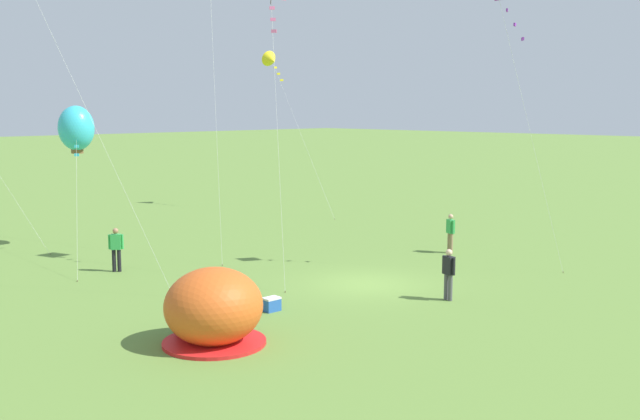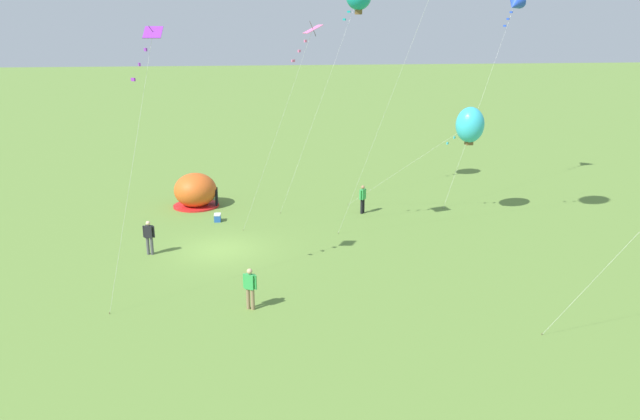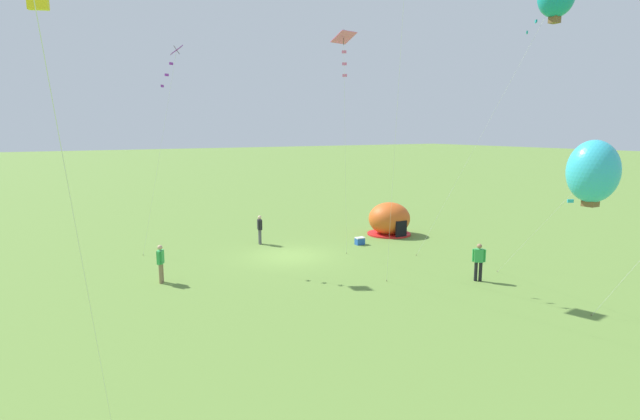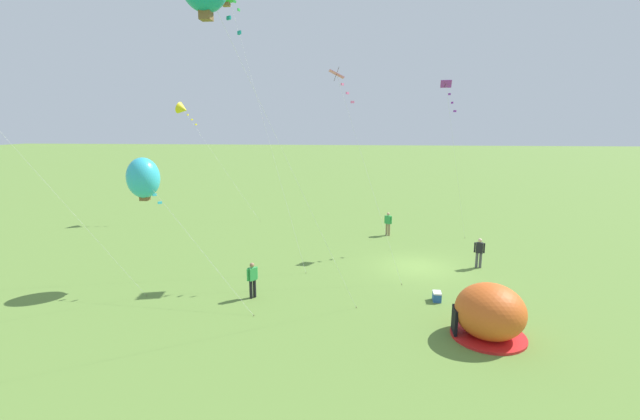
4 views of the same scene
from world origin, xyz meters
TOP-DOWN VIEW (x-y plane):
  - ground_plane at (0.00, 0.00)m, footprint 300.00×300.00m
  - popup_tent at (-8.09, -1.67)m, footprint 2.81×2.81m
  - cooler_box at (-4.81, -0.27)m, footprint 0.54×0.39m
  - person_center_field at (7.06, 1.36)m, footprint 0.39×0.53m
  - person_with_toddler at (0.24, -3.39)m, footprint 0.32×0.58m
  - person_watching_sky at (-5.31, 8.30)m, footprint 0.46×0.43m
  - kite_blue at (-10.38, 19.03)m, footprint 5.62×6.51m
  - kite_pink at (-0.44, 4.58)m, footprint 3.11×4.06m
  - kite_cyan at (-3.82, 14.07)m, footprint 4.23×7.12m
  - kite_purple at (5.23, -2.08)m, footprint 2.05×2.62m

SIDE VIEW (x-z plane):
  - ground_plane at x=0.00m, z-range 0.00..0.00m
  - cooler_box at x=-4.81m, z-range 0.00..0.44m
  - person_center_field at x=7.06m, z-range 0.10..1.82m
  - person_with_toddler at x=0.24m, z-range 0.10..1.82m
  - person_watching_sky at x=-5.31m, z-range 0.10..1.82m
  - popup_tent at x=-8.09m, z-range -0.05..2.05m
  - kite_cyan at x=-3.82m, z-range 2.20..8.64m
  - kite_purple at x=5.23m, z-range 4.61..15.40m
  - kite_pink at x=-0.44m, z-range 4.76..15.77m
  - kite_blue at x=-10.38m, z-range 5.69..18.51m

